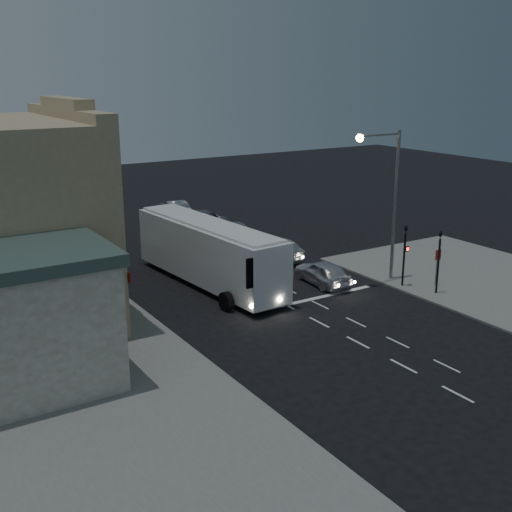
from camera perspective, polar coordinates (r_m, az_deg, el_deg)
ground at (r=33.91m, az=4.60°, el=-5.37°), size 120.00×120.00×0.00m
sidewalk_far at (r=35.89m, az=-20.56°, el=-5.05°), size 12.00×50.00×0.12m
road_markings at (r=37.12m, az=3.15°, el=-3.40°), size 8.00×30.55×0.01m
tour_bus at (r=38.24m, az=-4.25°, el=0.44°), size 3.59×12.76×3.87m
car_suv at (r=38.79m, az=5.96°, el=-1.47°), size 2.07×4.45×1.47m
car_sedan_a at (r=43.61m, az=1.81°, el=0.56°), size 1.84×4.42×1.42m
car_sedan_b at (r=48.32m, az=-1.99°, el=2.17°), size 3.28×5.61×1.53m
car_sedan_c at (r=52.17m, az=-5.25°, el=3.21°), size 3.89×6.33×1.64m
car_extra at (r=56.77m, az=-7.22°, el=4.16°), size 2.19×4.88×1.55m
traffic_signal_main at (r=38.51m, az=13.09°, el=0.68°), size 0.25×0.35×4.10m
traffic_signal_side at (r=37.72m, az=15.96°, el=0.15°), size 0.18×0.15×4.10m
regulatory_sign at (r=39.27m, az=15.82°, el=-0.47°), size 0.45×0.12×2.20m
streetlight at (r=38.61m, az=11.64°, el=5.85°), size 3.32×0.44×9.00m
low_building_south at (r=26.78m, az=-20.40°, el=-5.45°), size 7.40×5.40×5.70m
street_tree at (r=42.37m, az=-16.85°, el=4.68°), size 4.00×4.00×6.20m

